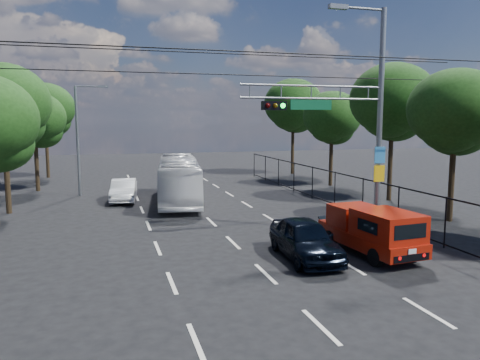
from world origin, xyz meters
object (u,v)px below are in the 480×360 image
object	(u,v)px
white_bus	(179,179)
navy_hatchback	(305,239)
white_van	(124,190)
signal_mast	(355,111)
red_pickup	(371,229)

from	to	relation	value
white_bus	navy_hatchback	bearing A→B (deg)	-71.45
white_van	signal_mast	bearing A→B (deg)	-44.79
red_pickup	white_bus	world-z (taller)	white_bus
signal_mast	white_van	world-z (taller)	signal_mast
signal_mast	white_van	bearing A→B (deg)	129.20
red_pickup	white_bus	distance (m)	13.97
signal_mast	red_pickup	world-z (taller)	signal_mast
signal_mast	navy_hatchback	distance (m)	6.31
navy_hatchback	signal_mast	bearing A→B (deg)	42.37
red_pickup	white_van	world-z (taller)	red_pickup
white_bus	white_van	xyz separation A→B (m)	(-3.18, 1.09, -0.69)
signal_mast	white_bus	size ratio (longest dim) A/B	0.98
signal_mast	navy_hatchback	world-z (taller)	signal_mast
white_bus	white_van	size ratio (longest dim) A/B	2.42
red_pickup	white_van	xyz separation A→B (m)	(-8.27, 14.09, -0.26)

